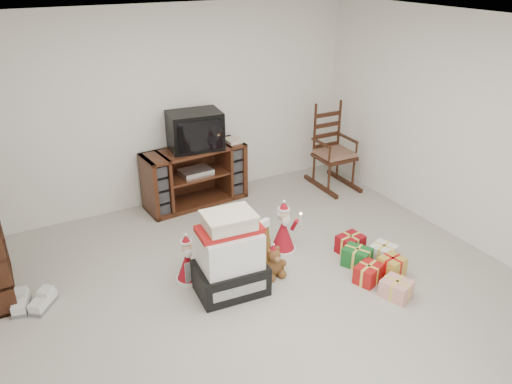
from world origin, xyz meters
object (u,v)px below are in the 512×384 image
(mrs_claus_figurine, at_px, (188,263))
(sneaker_pair, at_px, (32,303))
(red_suitcase, at_px, (221,252))
(santa_figurine, at_px, (283,232))
(gift_pile, at_px, (230,259))
(tv_stand, at_px, (195,176))
(crt_television, at_px, (195,130))
(gift_cluster, at_px, (374,262))
(teddy_bear, at_px, (273,263))
(rocking_chair, at_px, (332,157))

(mrs_claus_figurine, xyz_separation_m, sneaker_pair, (-1.45, 0.29, -0.15))
(red_suitcase, xyz_separation_m, santa_figurine, (0.77, 0.04, -0.01))
(gift_pile, xyz_separation_m, sneaker_pair, (-1.75, 0.65, -0.31))
(santa_figurine, relative_size, mrs_claus_figurine, 1.15)
(tv_stand, relative_size, crt_television, 1.97)
(red_suitcase, relative_size, sneaker_pair, 1.24)
(sneaker_pair, distance_m, gift_cluster, 3.37)
(tv_stand, xyz_separation_m, gift_cluster, (1.00, -2.39, -0.26))
(gift_pile, xyz_separation_m, santa_figurine, (0.83, 0.38, -0.13))
(gift_pile, height_order, sneaker_pair, gift_pile)
(mrs_claus_figurine, bearing_deg, teddy_bear, -22.31)
(sneaker_pair, bearing_deg, mrs_claus_figurine, 11.73)
(teddy_bear, bearing_deg, sneaker_pair, 164.59)
(sneaker_pair, distance_m, crt_television, 2.76)
(tv_stand, xyz_separation_m, teddy_bear, (0.05, -1.93, -0.24))
(tv_stand, bearing_deg, teddy_bear, -93.18)
(rocking_chair, distance_m, gift_cluster, 2.24)
(gift_pile, height_order, crt_television, crt_television)
(gift_pile, xyz_separation_m, gift_cluster, (1.44, -0.42, -0.25))
(red_suitcase, distance_m, gift_cluster, 1.58)
(red_suitcase, height_order, mrs_claus_figurine, red_suitcase)
(santa_figurine, height_order, gift_cluster, santa_figurine)
(mrs_claus_figurine, bearing_deg, red_suitcase, -3.31)
(rocking_chair, xyz_separation_m, crt_television, (-1.88, 0.37, 0.58))
(rocking_chair, bearing_deg, tv_stand, 170.15)
(teddy_bear, relative_size, santa_figurine, 0.53)
(gift_pile, relative_size, crt_television, 1.20)
(gift_cluster, bearing_deg, sneaker_pair, 161.46)
(gift_pile, bearing_deg, rocking_chair, 38.30)
(tv_stand, height_order, rocking_chair, rocking_chair)
(rocking_chair, distance_m, gift_pile, 2.85)
(red_suitcase, relative_size, crt_television, 0.80)
(rocking_chair, relative_size, gift_pile, 1.46)
(santa_figurine, xyz_separation_m, sneaker_pair, (-2.58, 0.27, -0.18))
(santa_figurine, distance_m, crt_television, 1.79)
(tv_stand, relative_size, gift_pile, 1.64)
(gift_pile, height_order, mrs_claus_figurine, gift_pile)
(red_suitcase, bearing_deg, santa_figurine, -19.57)
(gift_cluster, height_order, crt_television, crt_television)
(tv_stand, relative_size, gift_cluster, 1.38)
(red_suitcase, height_order, teddy_bear, red_suitcase)
(crt_television, bearing_deg, rocking_chair, -4.87)
(gift_pile, height_order, red_suitcase, gift_pile)
(sneaker_pair, bearing_deg, rocking_chair, 36.06)
(rocking_chair, distance_m, santa_figurine, 1.96)
(rocking_chair, relative_size, teddy_bear, 3.71)
(tv_stand, height_order, crt_television, crt_television)
(sneaker_pair, bearing_deg, red_suitcase, 13.32)
(gift_pile, bearing_deg, gift_cluster, -12.05)
(rocking_chair, height_order, mrs_claus_figurine, rocking_chair)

